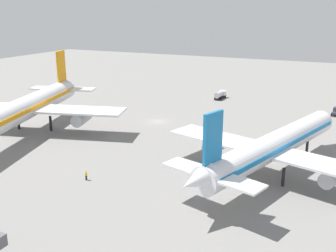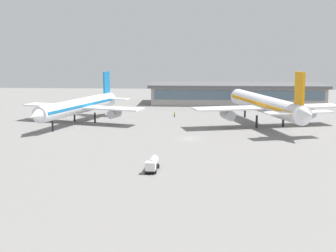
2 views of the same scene
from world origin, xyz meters
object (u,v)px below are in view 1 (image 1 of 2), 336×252
object	(u,v)px
ground_crew_worker	(86,175)
fuel_truck	(220,95)
airplane_taxiing	(273,146)
airplane_at_gate	(26,108)

from	to	relation	value
ground_crew_worker	fuel_truck	bearing A→B (deg)	27.07
airplane_taxiing	ground_crew_worker	xyz separation A→B (m)	(-28.43, -15.71, -4.63)
airplane_at_gate	fuel_truck	bearing A→B (deg)	136.73
airplane_at_gate	airplane_taxiing	xyz separation A→B (m)	(56.77, -0.24, -0.81)
airplane_at_gate	airplane_taxiing	size ratio (longest dim) A/B	1.15
fuel_truck	ground_crew_worker	size ratio (longest dim) A/B	3.82
ground_crew_worker	airplane_at_gate	bearing A→B (deg)	88.22
airplane_at_gate	airplane_taxiing	bearing A→B (deg)	73.95
fuel_truck	airplane_at_gate	bearing A→B (deg)	155.12
airplane_at_gate	airplane_taxiing	world-z (taller)	airplane_at_gate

